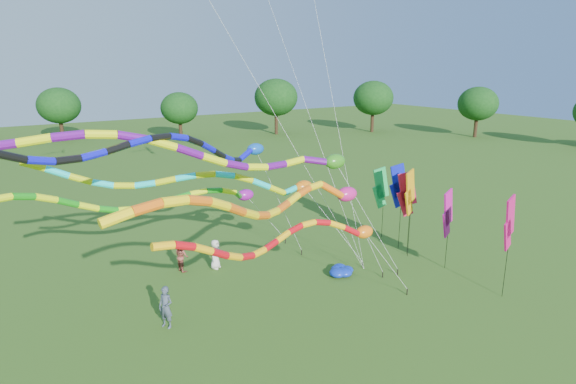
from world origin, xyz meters
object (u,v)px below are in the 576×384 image
tube_kite_red (301,237)px  person_a (215,254)px  person_c (182,256)px  person_b (166,307)px  tube_kite_orange (287,200)px  blue_nylon_heap (342,271)px

tube_kite_red → person_a: (0.31, 8.09, -3.48)m
person_a → tube_kite_red: bearing=-130.0°
person_a → person_c: person_c is taller
person_b → tube_kite_orange: bearing=11.0°
tube_kite_red → person_b: 6.39m
tube_kite_red → blue_nylon_heap: tube_kite_red is taller
person_a → person_b: 5.79m
blue_nylon_heap → person_c: (-6.38, 4.82, 0.56)m
blue_nylon_heap → tube_kite_red: bearing=-142.7°
tube_kite_red → person_c: size_ratio=7.63×
tube_kite_red → person_b: (-3.73, 3.93, -3.38)m
tube_kite_red → tube_kite_orange: (-0.39, 0.30, 1.35)m
person_a → blue_nylon_heap: bearing=-78.4°
tube_kite_red → blue_nylon_heap: 7.64m
blue_nylon_heap → person_b: 8.91m
person_c → tube_kite_orange: bearing=178.6°
person_c → person_a: bearing=-120.4°
person_a → person_c: (-1.53, 0.66, 0.01)m
person_a → person_b: person_b is taller
tube_kite_red → tube_kite_orange: size_ratio=0.88×
blue_nylon_heap → person_a: 6.41m
blue_nylon_heap → person_b: person_b is taller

